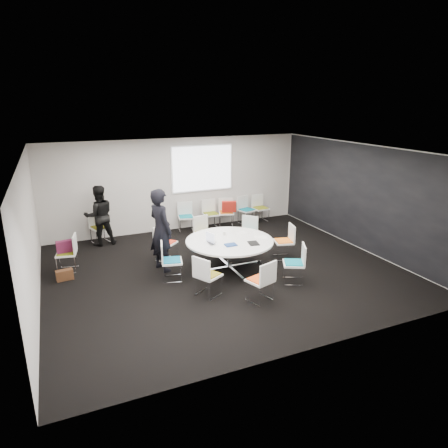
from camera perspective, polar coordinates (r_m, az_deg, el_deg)
name	(u,v)px	position (r m, az deg, el deg)	size (l,w,h in m)	color
room_shell	(227,213)	(9.14, 0.39, 1.63)	(8.08, 7.08, 2.88)	black
conference_table	(230,248)	(9.43, 0.79, -3.49)	(2.06, 2.06, 0.73)	silver
projection_screen	(202,168)	(12.44, -3.10, 7.93)	(1.90, 0.03, 1.35)	white
chair_ring_a	(284,248)	(10.27, 8.53, -3.39)	(0.55, 0.55, 0.88)	silver
chair_ring_b	(247,239)	(10.79, 3.32, -2.17)	(0.64, 0.64, 0.88)	silver
chair_ring_c	(205,239)	(10.82, -2.79, -2.13)	(0.54, 0.53, 0.88)	silver
chair_ring_d	(166,249)	(10.15, -8.33, -3.61)	(0.64, 0.64, 0.88)	silver
chair_ring_e	(172,268)	(9.04, -7.51, -6.27)	(0.54, 0.55, 0.88)	silver
chair_ring_f	(208,283)	(8.28, -2.35, -8.43)	(0.61, 0.62, 0.88)	silver
chair_ring_g	(260,288)	(8.09, 5.22, -9.14)	(0.58, 0.57, 0.88)	silver
chair_ring_h	(294,271)	(8.98, 9.93, -6.57)	(0.61, 0.61, 0.88)	silver
chair_back_a	(186,222)	(12.31, -5.45, 0.24)	(0.54, 0.53, 0.88)	silver
chair_back_b	(211,219)	(12.57, -1.89, 0.68)	(0.46, 0.45, 0.88)	silver
chair_back_c	(226,218)	(12.73, 0.31, 0.90)	(0.58, 0.57, 0.88)	silver
chair_back_d	(246,215)	(13.04, 3.23, 1.27)	(0.56, 0.56, 0.88)	silver
chair_back_e	(260,213)	(13.30, 5.19, 1.54)	(0.50, 0.49, 0.88)	silver
chair_spare_left	(68,260)	(10.09, -21.40, -4.81)	(0.53, 0.54, 0.88)	silver
chair_person_back	(100,233)	(11.78, -17.26, -1.27)	(0.58, 0.57, 0.88)	silver
person_main	(161,230)	(9.37, -9.02, -0.87)	(0.72, 0.47, 1.96)	black
person_back	(99,216)	(11.46, -17.39, 1.16)	(0.82, 0.64, 1.68)	black
laptop	(213,243)	(9.16, -1.59, -2.67)	(0.30, 0.19, 0.02)	#333338
laptop_lid	(210,237)	(9.14, -2.01, -1.92)	(0.30, 0.02, 0.22)	silver
notebook_black	(253,243)	(9.14, 4.23, -2.75)	(0.22, 0.30, 0.02)	black
tablet_folio	(231,245)	(9.02, 0.96, -2.98)	(0.26, 0.20, 0.03)	navy
papers_right	(241,233)	(9.84, 2.44, -1.30)	(0.30, 0.21, 0.00)	white
papers_front	(261,237)	(9.59, 5.28, -1.87)	(0.30, 0.21, 0.00)	white
cup	(224,233)	(9.67, 0.06, -1.35)	(0.08, 0.08, 0.09)	white
phone	(255,243)	(9.18, 4.47, -2.71)	(0.14, 0.07, 0.01)	black
maroon_bag	(66,246)	(9.98, -21.70, -2.98)	(0.40, 0.14, 0.28)	#571734
brown_bag	(65,275)	(9.69, -21.81, -6.78)	(0.36, 0.16, 0.24)	#482917
red_jacket	(229,207)	(12.42, 0.71, 2.51)	(0.44, 0.10, 0.35)	#AD1E15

